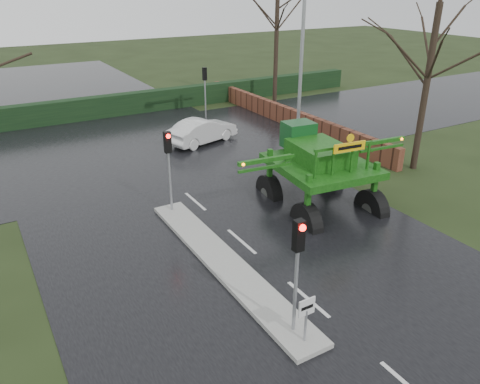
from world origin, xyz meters
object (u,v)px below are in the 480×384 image
street_light_right (298,40)px  crop_sprayer (306,173)px  keep_left_sign (306,313)px  traffic_signal_far (205,81)px  traffic_signal_near (298,253)px  traffic_signal_mid (168,155)px  white_sedan (203,143)px

street_light_right → crop_sprayer: size_ratio=1.25×
keep_left_sign → traffic_signal_far: size_ratio=0.38×
crop_sprayer → keep_left_sign: bearing=-121.1°
traffic_signal_far → traffic_signal_near: bearing=69.6°
street_light_right → traffic_signal_near: bearing=-126.1°
keep_left_sign → street_light_right: (9.49, 13.50, 4.93)m
traffic_signal_far → crop_sprayer: size_ratio=0.44×
traffic_signal_mid → white_sedan: (5.21, 7.73, -2.59)m
traffic_signal_mid → street_light_right: size_ratio=0.35×
traffic_signal_mid → white_sedan: traffic_signal_mid is taller
traffic_signal_mid → traffic_signal_far: same height
crop_sprayer → street_light_right: bearing=62.6°
traffic_signal_near → street_light_right: bearing=53.9°
traffic_signal_near → crop_sprayer: (4.24, 5.09, -0.47)m
traffic_signal_mid → traffic_signal_near: bearing=-90.0°
traffic_signal_far → keep_left_sign: bearing=70.1°
street_light_right → white_sedan: 8.04m
keep_left_sign → crop_sprayer: crop_sprayer is taller
keep_left_sign → traffic_signal_mid: 9.12m
traffic_signal_near → traffic_signal_mid: same height
traffic_signal_mid → traffic_signal_far: (7.80, 12.52, 0.00)m
traffic_signal_mid → crop_sprayer: 5.46m
traffic_signal_far → white_sedan: 6.03m
street_light_right → traffic_signal_mid: bearing=-154.6°
traffic_signal_near → white_sedan: bearing=72.2°
traffic_signal_mid → white_sedan: bearing=56.0°
keep_left_sign → crop_sprayer: bearing=52.8°
white_sedan → street_light_right: bearing=-143.3°
traffic_signal_mid → white_sedan: size_ratio=0.80×
keep_left_sign → white_sedan: size_ratio=0.31×
traffic_signal_far → crop_sprayer: crop_sprayer is taller
crop_sprayer → white_sedan: crop_sprayer is taller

